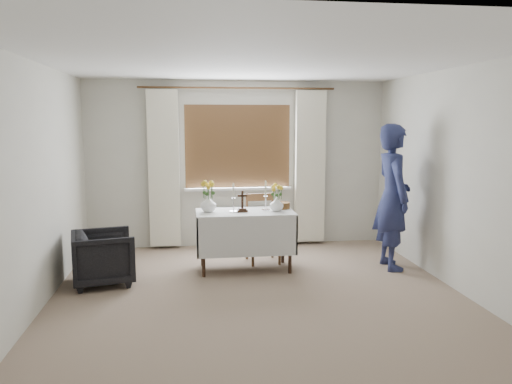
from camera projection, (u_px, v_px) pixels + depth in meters
ground at (261, 302)px, 5.29m from camera, size 5.00×5.00×0.00m
altar_table at (245, 241)px, 6.40m from camera, size 1.24×0.64×0.76m
wooden_chair at (263, 228)px, 6.73m from camera, size 0.47×0.47×0.93m
armchair at (104, 257)px, 5.85m from camera, size 0.82×0.81×0.63m
person at (393, 197)px, 6.41m from camera, size 0.47×0.70×1.87m
radiator at (238, 226)px, 7.62m from camera, size 1.10×0.10×0.60m
wooden_cross at (242, 201)px, 6.29m from camera, size 0.13×0.10×0.28m
candlestick_left at (233, 198)px, 6.28m from camera, size 0.14×0.14×0.37m
candlestick_right at (266, 196)px, 6.38m from camera, size 0.14×0.14×0.38m
flower_vase_left at (208, 204)px, 6.29m from camera, size 0.24×0.24×0.21m
flower_vase_right at (277, 204)px, 6.35m from camera, size 0.23×0.23×0.18m
wicker_basket at (282, 205)px, 6.55m from camera, size 0.26×0.26×0.08m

